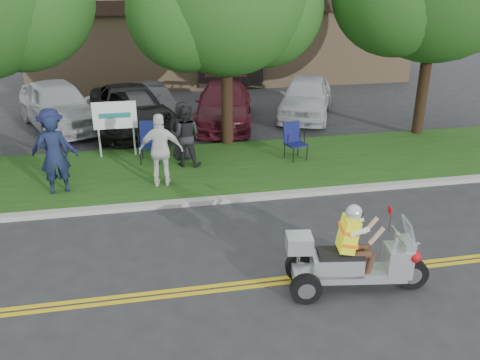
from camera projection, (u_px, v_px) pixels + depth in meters
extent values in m
plane|color=#28282B|center=(266.00, 267.00, 9.73)|extent=(120.00, 120.00, 0.00)
cube|color=gold|center=(274.00, 284.00, 9.20)|extent=(60.00, 0.10, 0.01)
cube|color=gold|center=(271.00, 279.00, 9.35)|extent=(60.00, 0.10, 0.01)
cube|color=#A8A89E|center=(236.00, 198.00, 12.46)|extent=(60.00, 0.25, 0.12)
cube|color=#1C4312|center=(222.00, 167.00, 14.40)|extent=(60.00, 4.00, 0.10)
cube|color=#9E7F5B|center=(217.00, 35.00, 26.47)|extent=(18.00, 8.00, 4.00)
cube|color=black|center=(230.00, 6.00, 22.15)|extent=(18.00, 0.30, 0.60)
cylinder|color=#332114|center=(227.00, 80.00, 15.50)|extent=(0.36, 0.36, 4.20)
sphere|color=#1D4C15|center=(264.00, 7.00, 15.17)|extent=(3.60, 3.60, 3.60)
sphere|color=#1D4C15|center=(185.00, 12.00, 14.32)|extent=(3.36, 3.36, 3.36)
cylinder|color=#332114|center=(426.00, 65.00, 16.37)|extent=(0.36, 0.36, 4.76)
cylinder|color=silver|center=(100.00, 143.00, 14.87)|extent=(0.06, 0.06, 1.10)
cylinder|color=silver|center=(135.00, 140.00, 15.05)|extent=(0.06, 0.06, 1.10)
cube|color=white|center=(115.00, 115.00, 14.65)|extent=(1.25, 0.06, 0.80)
cylinder|color=black|center=(412.00, 274.00, 9.00)|extent=(0.60, 0.22, 0.58)
cylinder|color=black|center=(306.00, 289.00, 8.61)|extent=(0.56, 0.23, 0.54)
cylinder|color=black|center=(300.00, 267.00, 9.26)|extent=(0.56, 0.23, 0.54)
cube|color=silver|center=(352.00, 273.00, 8.94)|extent=(1.89, 0.73, 0.17)
cube|color=silver|center=(337.00, 264.00, 8.85)|extent=(0.93, 0.58, 0.34)
cube|color=black|center=(340.00, 254.00, 8.78)|extent=(0.83, 0.52, 0.10)
cube|color=silver|center=(397.00, 260.00, 8.87)|extent=(0.50, 0.53, 0.53)
cube|color=silver|center=(409.00, 232.00, 8.66)|extent=(0.25, 0.47, 0.47)
cube|color=silver|center=(299.00, 243.00, 8.66)|extent=(0.49, 0.47, 0.29)
sphere|color=#B20C0F|center=(414.00, 255.00, 8.69)|extent=(0.21, 0.21, 0.21)
cube|color=yellow|center=(348.00, 234.00, 8.63)|extent=(0.39, 0.44, 0.63)
sphere|color=silver|center=(354.00, 212.00, 8.47)|extent=(0.28, 0.28, 0.28)
cylinder|color=black|center=(141.00, 157.00, 14.34)|extent=(0.03, 0.03, 0.48)
cylinder|color=black|center=(159.00, 157.00, 14.37)|extent=(0.03, 0.03, 0.48)
cylinder|color=black|center=(142.00, 151.00, 14.78)|extent=(0.03, 0.03, 0.48)
cylinder|color=black|center=(161.00, 151.00, 14.81)|extent=(0.03, 0.03, 0.48)
cube|color=#0D1340|center=(150.00, 146.00, 14.48)|extent=(0.66, 0.62, 0.04)
cube|color=#0D1340|center=(150.00, 132.00, 14.59)|extent=(0.62, 0.25, 0.65)
cylinder|color=black|center=(293.00, 156.00, 14.50)|extent=(0.03, 0.03, 0.44)
cylinder|color=black|center=(307.00, 153.00, 14.72)|extent=(0.03, 0.03, 0.44)
cylinder|color=black|center=(285.00, 151.00, 14.85)|extent=(0.03, 0.03, 0.44)
cylinder|color=black|center=(298.00, 148.00, 15.07)|extent=(0.03, 0.03, 0.44)
cube|color=#111450|center=(296.00, 144.00, 14.70)|extent=(0.68, 0.65, 0.04)
cube|color=#111450|center=(292.00, 132.00, 14.77)|extent=(0.58, 0.33, 0.60)
imported|color=#161F3D|center=(54.00, 155.00, 12.34)|extent=(0.81, 0.63, 1.97)
imported|color=black|center=(186.00, 136.00, 14.10)|extent=(1.01, 0.88, 1.74)
imported|color=silver|center=(161.00, 150.00, 12.76)|extent=(1.15, 0.58, 1.89)
imported|color=#191D47|center=(53.00, 144.00, 13.22)|extent=(1.34, 0.94, 1.89)
imported|color=black|center=(183.00, 131.00, 14.59)|extent=(0.85, 0.57, 1.70)
imported|color=#B8BBC0|center=(58.00, 105.00, 17.78)|extent=(3.65, 5.27, 1.66)
imported|color=#2A2A2C|center=(145.00, 106.00, 18.10)|extent=(2.92, 4.65, 1.45)
imported|color=black|center=(131.00, 109.00, 17.61)|extent=(3.18, 5.65, 1.49)
imported|color=#4E121F|center=(224.00, 105.00, 18.31)|extent=(2.92, 5.15, 1.41)
imported|color=silver|center=(306.00, 97.00, 19.19)|extent=(3.43, 4.82, 1.53)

